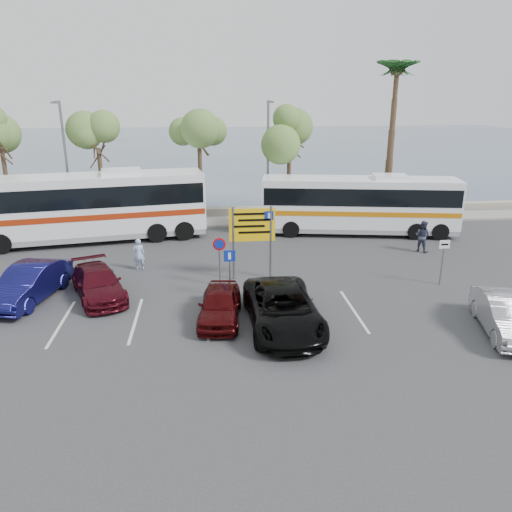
{
  "coord_description": "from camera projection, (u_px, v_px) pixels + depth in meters",
  "views": [
    {
      "loc": [
        -1.06,
        -19.59,
        8.84
      ],
      "look_at": [
        1.17,
        3.0,
        1.21
      ],
      "focal_mm": 35.0,
      "sensor_mm": 36.0,
      "label": 1
    }
  ],
  "objects": [
    {
      "name": "car_red",
      "position": [
        220.0,
        304.0,
        19.89
      ],
      "size": [
        2.01,
        4.11,
        1.35
      ],
      "primitive_type": "imported",
      "rotation": [
        0.0,
        0.0,
        -0.11
      ],
      "color": "#3E080A",
      "rests_on": "ground"
    },
    {
      "name": "tree_right",
      "position": [
        290.0,
        131.0,
        33.05
      ],
      "size": [
        3.2,
        3.2,
        7.4
      ],
      "color": "#382619",
      "rests_on": "kerb_strip"
    },
    {
      "name": "kerb_strip",
      "position": [
        224.0,
        222.0,
        34.58
      ],
      "size": [
        44.0,
        2.4,
        0.15
      ],
      "primitive_type": "cube",
      "color": "gray",
      "rests_on": "ground"
    },
    {
      "name": "tree_left",
      "position": [
        97.0,
        135.0,
        31.95
      ],
      "size": [
        3.2,
        3.2,
        7.2
      ],
      "color": "#382619",
      "rests_on": "kerb_strip"
    },
    {
      "name": "street_lamp_right",
      "position": [
        268.0,
        156.0,
        32.96
      ],
      "size": [
        0.45,
        1.15,
        8.01
      ],
      "color": "slate",
      "rests_on": "kerb_strip"
    },
    {
      "name": "car_maroon",
      "position": [
        98.0,
        283.0,
        22.05
      ],
      "size": [
        3.4,
        4.92,
        1.32
      ],
      "primitive_type": "imported",
      "rotation": [
        0.0,
        0.0,
        0.38
      ],
      "color": "#480C16",
      "rests_on": "ground"
    },
    {
      "name": "ground",
      "position": [
        236.0,
        306.0,
        21.4
      ],
      "size": [
        120.0,
        120.0,
        0.0
      ],
      "primitive_type": "plane",
      "color": "#333235",
      "rests_on": "ground"
    },
    {
      "name": "coach_bus_left",
      "position": [
        89.0,
        209.0,
        29.91
      ],
      "size": [
        14.01,
        5.16,
        4.27
      ],
      "color": "white",
      "rests_on": "ground"
    },
    {
      "name": "sign_parking",
      "position": [
        230.0,
        267.0,
        21.66
      ],
      "size": [
        0.5,
        0.07,
        2.25
      ],
      "color": "slate",
      "rests_on": "ground"
    },
    {
      "name": "sign_taxi",
      "position": [
        443.0,
        256.0,
        23.26
      ],
      "size": [
        0.5,
        0.07,
        2.2
      ],
      "color": "slate",
      "rests_on": "ground"
    },
    {
      "name": "sea",
      "position": [
        213.0,
        148.0,
        77.99
      ],
      "size": [
        140.0,
        140.0,
        0.0
      ],
      "primitive_type": "plane",
      "color": "#42526A",
      "rests_on": "ground"
    },
    {
      "name": "sign_no_stop",
      "position": [
        219.0,
        254.0,
        23.09
      ],
      "size": [
        0.6,
        0.08,
        2.35
      ],
      "color": "slate",
      "rests_on": "ground"
    },
    {
      "name": "lane_markings",
      "position": [
        209.0,
        317.0,
        20.35
      ],
      "size": [
        12.02,
        4.2,
        0.01
      ],
      "primitive_type": null,
      "color": "silver",
      "rests_on": "ground"
    },
    {
      "name": "coach_bus_right",
      "position": [
        359.0,
        207.0,
        31.53
      ],
      "size": [
        12.41,
        4.53,
        3.79
      ],
      "color": "white",
      "rests_on": "ground"
    },
    {
      "name": "pedestrian_near",
      "position": [
        139.0,
        254.0,
        25.42
      ],
      "size": [
        0.66,
        0.49,
        1.65
      ],
      "primitive_type": "imported",
      "rotation": [
        0.0,
        0.0,
        3.3
      ],
      "color": "#98B2DE",
      "rests_on": "ground"
    },
    {
      "name": "seawall",
      "position": [
        223.0,
        212.0,
        36.39
      ],
      "size": [
        48.0,
        0.8,
        0.6
      ],
      "primitive_type": "cube",
      "color": "gray",
      "rests_on": "ground"
    },
    {
      "name": "palm_tree",
      "position": [
        397.0,
        72.0,
        32.52
      ],
      "size": [
        4.8,
        4.8,
        11.2
      ],
      "color": "#382619",
      "rests_on": "kerb_strip"
    },
    {
      "name": "direction_sign",
      "position": [
        252.0,
        230.0,
        23.73
      ],
      "size": [
        2.2,
        0.12,
        3.6
      ],
      "color": "slate",
      "rests_on": "ground"
    },
    {
      "name": "pedestrian_far",
      "position": [
        422.0,
        236.0,
        28.26
      ],
      "size": [
        1.09,
        1.11,
        1.8
      ],
      "primitive_type": "imported",
      "rotation": [
        0.0,
        0.0,
        2.29
      ],
      "color": "#313549",
      "rests_on": "ground"
    },
    {
      "name": "tree_mid",
      "position": [
        199.0,
        124.0,
        32.34
      ],
      "size": [
        3.2,
        3.2,
        8.0
      ],
      "color": "#382619",
      "rests_on": "kerb_strip"
    },
    {
      "name": "suv_black",
      "position": [
        283.0,
        309.0,
        19.21
      ],
      "size": [
        2.78,
        5.77,
        1.58
      ],
      "primitive_type": "imported",
      "rotation": [
        0.0,
        0.0,
        0.03
      ],
      "color": "black",
      "rests_on": "ground"
    },
    {
      "name": "street_lamp_left",
      "position": [
        66.0,
        159.0,
        31.76
      ],
      "size": [
        0.45,
        1.15,
        8.01
      ],
      "color": "slate",
      "rests_on": "kerb_strip"
    },
    {
      "name": "car_silver_b",
      "position": [
        506.0,
        315.0,
        18.79
      ],
      "size": [
        2.52,
        4.65,
        1.45
      ],
      "primitive_type": "imported",
      "rotation": [
        0.0,
        0.0,
        -0.24
      ],
      "color": "#9C9CA2",
      "rests_on": "ground"
    },
    {
      "name": "car_blue",
      "position": [
        29.0,
        283.0,
        21.73
      ],
      "size": [
        2.78,
        5.05,
        1.58
      ],
      "primitive_type": "imported",
      "rotation": [
        0.0,
        0.0,
        -0.24
      ],
      "color": "#10104B",
      "rests_on": "ground"
    }
  ]
}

